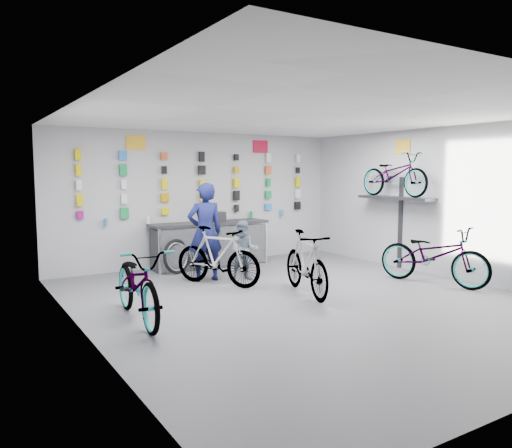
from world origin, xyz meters
TOP-DOWN VIEW (x-y plane):
  - floor at (0.00, 0.00)m, footprint 8.00×8.00m
  - ceiling at (0.00, 0.00)m, footprint 8.00×8.00m
  - wall_back at (0.00, 4.00)m, footprint 7.00×0.00m
  - wall_left at (-3.50, 0.00)m, footprint 0.00×8.00m
  - wall_right at (3.50, 0.00)m, footprint 0.00×8.00m
  - counter at (0.00, 3.54)m, footprint 2.70×0.66m
  - merch_wall at (0.01, 3.93)m, footprint 5.55×0.08m
  - wall_bracket at (3.33, 1.20)m, footprint 0.39×1.90m
  - sign_left at (-1.50, 3.98)m, footprint 0.42×0.02m
  - sign_right at (1.60, 3.98)m, footprint 0.42×0.02m
  - sign_side at (3.48, 1.20)m, footprint 0.02×0.40m
  - bike_left at (-2.71, 0.37)m, footprint 0.85×2.10m
  - bike_center at (0.24, 0.35)m, footprint 0.98×1.91m
  - bike_right at (2.78, -0.27)m, footprint 1.30×2.23m
  - bike_service at (-0.72, 1.79)m, footprint 1.34×1.85m
  - bike_wall at (3.25, 1.20)m, footprint 0.63×1.80m
  - clerk at (-0.74, 2.28)m, footprint 0.75×0.55m
  - customer at (-0.07, 1.92)m, footprint 0.71×0.67m
  - spare_wheel at (-0.96, 3.17)m, footprint 0.74×0.41m
  - register at (0.19, 3.55)m, footprint 0.34×0.36m

SIDE VIEW (x-z plane):
  - floor at x=0.00m, z-range 0.00..0.00m
  - spare_wheel at x=-0.96m, z-range 0.00..0.73m
  - counter at x=0.00m, z-range -0.01..0.99m
  - bike_left at x=-2.71m, z-range 0.00..1.08m
  - bike_service at x=-0.72m, z-range 0.00..1.10m
  - bike_center at x=0.24m, z-range 0.00..1.10m
  - bike_right at x=2.78m, z-range 0.00..1.11m
  - customer at x=-0.07m, z-range 0.00..1.17m
  - clerk at x=-0.74m, z-range 0.00..1.90m
  - register at x=0.19m, z-range 1.00..1.22m
  - wall_bracket at x=3.33m, z-range 0.46..2.46m
  - wall_back at x=0.00m, z-range -2.00..5.00m
  - wall_left at x=-3.50m, z-range -2.50..5.50m
  - wall_right at x=3.50m, z-range -2.50..5.50m
  - merch_wall at x=0.01m, z-range 1.00..2.56m
  - bike_wall at x=3.25m, z-range 1.58..2.53m
  - sign_side at x=3.48m, z-range 2.50..2.80m
  - sign_left at x=-1.50m, z-range 2.57..2.87m
  - sign_right at x=1.60m, z-range 2.57..2.87m
  - ceiling at x=0.00m, z-range 3.00..3.00m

